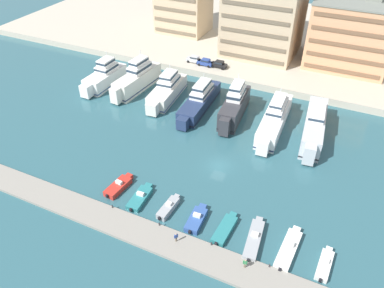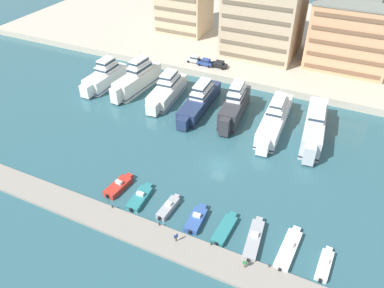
{
  "view_description": "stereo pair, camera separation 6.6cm",
  "coord_description": "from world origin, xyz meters",
  "px_view_note": "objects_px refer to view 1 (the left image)",
  "views": [
    {
      "loc": [
        17.79,
        -49.16,
        44.19
      ],
      "look_at": [
        -5.8,
        0.88,
        2.5
      ],
      "focal_mm": 35.0,
      "sensor_mm": 36.0,
      "label": 1
    },
    {
      "loc": [
        17.85,
        -49.14,
        44.19
      ],
      "look_at": [
        -5.8,
        0.88,
        2.5
      ],
      "focal_mm": 35.0,
      "sensor_mm": 36.0,
      "label": 2
    }
  ],
  "objects_px": {
    "yacht_white_far_left": "(105,76)",
    "car_black_mid_left": "(219,64)",
    "motorboat_teal_left": "(140,197)",
    "motorboat_white_right": "(325,264)",
    "yacht_white_center_right": "(275,118)",
    "motorboat_white_mid_right": "(289,249)",
    "car_silver_far_left": "(194,59)",
    "motorboat_grey_center_right": "(254,239)",
    "yacht_ivory_left": "(137,79)",
    "pedestrian_mid_deck": "(176,237)",
    "yacht_ivory_mid_left": "(167,90)",
    "yacht_navy_center_left": "(200,100)",
    "motorboat_red_far_left": "(119,186)",
    "pedestrian_near_edge": "(245,263)",
    "car_blue_left": "(205,62)",
    "motorboat_blue_center_left": "(197,219)",
    "yacht_charcoal_center": "(234,105)",
    "yacht_silver_mid_right": "(314,126)",
    "motorboat_teal_center": "(225,229)",
    "motorboat_grey_mid_left": "(169,207)"
  },
  "relations": [
    {
      "from": "yacht_white_far_left",
      "to": "car_black_mid_left",
      "type": "xyz_separation_m",
      "value": [
        23.05,
        17.68,
        0.41
      ]
    },
    {
      "from": "motorboat_teal_left",
      "to": "motorboat_white_right",
      "type": "distance_m",
      "value": 29.47
    },
    {
      "from": "motorboat_teal_left",
      "to": "yacht_white_center_right",
      "type": "bearing_deg",
      "value": 64.59
    },
    {
      "from": "motorboat_white_mid_right",
      "to": "car_silver_far_left",
      "type": "bearing_deg",
      "value": 127.75
    },
    {
      "from": "motorboat_grey_center_right",
      "to": "motorboat_white_right",
      "type": "height_order",
      "value": "motorboat_grey_center_right"
    },
    {
      "from": "yacht_ivory_left",
      "to": "pedestrian_mid_deck",
      "type": "height_order",
      "value": "yacht_ivory_left"
    },
    {
      "from": "yacht_ivory_mid_left",
      "to": "yacht_navy_center_left",
      "type": "height_order",
      "value": "yacht_ivory_mid_left"
    },
    {
      "from": "yacht_ivory_mid_left",
      "to": "motorboat_red_far_left",
      "type": "relative_size",
      "value": 2.72
    },
    {
      "from": "yacht_ivory_left",
      "to": "pedestrian_near_edge",
      "type": "distance_m",
      "value": 54.66
    },
    {
      "from": "motorboat_white_right",
      "to": "car_blue_left",
      "type": "xyz_separation_m",
      "value": [
        -38.68,
        47.75,
        2.29
      ]
    },
    {
      "from": "yacht_ivory_mid_left",
      "to": "yacht_navy_center_left",
      "type": "distance_m",
      "value": 8.68
    },
    {
      "from": "motorboat_grey_center_right",
      "to": "car_blue_left",
      "type": "distance_m",
      "value": 55.82
    },
    {
      "from": "yacht_navy_center_left",
      "to": "motorboat_white_mid_right",
      "type": "bearing_deg",
      "value": -47.61
    },
    {
      "from": "motorboat_grey_center_right",
      "to": "motorboat_blue_center_left",
      "type": "bearing_deg",
      "value": -179.69
    },
    {
      "from": "car_silver_far_left",
      "to": "motorboat_teal_left",
      "type": "bearing_deg",
      "value": -75.27
    },
    {
      "from": "yacht_white_center_right",
      "to": "motorboat_white_mid_right",
      "type": "distance_m",
      "value": 31.27
    },
    {
      "from": "yacht_white_far_left",
      "to": "motorboat_teal_left",
      "type": "bearing_deg",
      "value": -46.66
    },
    {
      "from": "motorboat_blue_center_left",
      "to": "car_blue_left",
      "type": "bearing_deg",
      "value": 112.17
    },
    {
      "from": "car_black_mid_left",
      "to": "pedestrian_mid_deck",
      "type": "bearing_deg",
      "value": -74.37
    },
    {
      "from": "yacht_white_center_right",
      "to": "yacht_ivory_left",
      "type": "bearing_deg",
      "value": 176.37
    },
    {
      "from": "yacht_charcoal_center",
      "to": "motorboat_grey_center_right",
      "type": "relative_size",
      "value": 2.01
    },
    {
      "from": "yacht_silver_mid_right",
      "to": "motorboat_teal_center",
      "type": "distance_m",
      "value": 31.13
    },
    {
      "from": "motorboat_red_far_left",
      "to": "motorboat_blue_center_left",
      "type": "relative_size",
      "value": 1.04
    },
    {
      "from": "motorboat_teal_left",
      "to": "motorboat_blue_center_left",
      "type": "distance_m",
      "value": 10.31
    },
    {
      "from": "yacht_white_far_left",
      "to": "pedestrian_near_edge",
      "type": "height_order",
      "value": "yacht_white_far_left"
    },
    {
      "from": "yacht_silver_mid_right",
      "to": "motorboat_blue_center_left",
      "type": "distance_m",
      "value": 32.6
    },
    {
      "from": "car_black_mid_left",
      "to": "car_blue_left",
      "type": "bearing_deg",
      "value": -173.69
    },
    {
      "from": "motorboat_teal_left",
      "to": "motorboat_white_mid_right",
      "type": "relative_size",
      "value": 0.78
    },
    {
      "from": "car_black_mid_left",
      "to": "pedestrian_near_edge",
      "type": "distance_m",
      "value": 59.0
    },
    {
      "from": "yacht_charcoal_center",
      "to": "motorboat_teal_center",
      "type": "height_order",
      "value": "yacht_charcoal_center"
    },
    {
      "from": "yacht_ivory_mid_left",
      "to": "motorboat_blue_center_left",
      "type": "bearing_deg",
      "value": -55.04
    },
    {
      "from": "yacht_white_far_left",
      "to": "motorboat_blue_center_left",
      "type": "distance_m",
      "value": 49.52
    },
    {
      "from": "yacht_navy_center_left",
      "to": "motorboat_white_mid_right",
      "type": "relative_size",
      "value": 2.32
    },
    {
      "from": "yacht_white_far_left",
      "to": "motorboat_teal_center",
      "type": "relative_size",
      "value": 2.23
    },
    {
      "from": "motorboat_grey_mid_left",
      "to": "motorboat_white_right",
      "type": "relative_size",
      "value": 0.96
    },
    {
      "from": "yacht_white_far_left",
      "to": "pedestrian_mid_deck",
      "type": "distance_m",
      "value": 52.09
    },
    {
      "from": "yacht_navy_center_left",
      "to": "yacht_white_center_right",
      "type": "height_order",
      "value": "yacht_white_center_right"
    },
    {
      "from": "yacht_white_far_left",
      "to": "motorboat_white_mid_right",
      "type": "relative_size",
      "value": 1.81
    },
    {
      "from": "yacht_silver_mid_right",
      "to": "motorboat_white_mid_right",
      "type": "xyz_separation_m",
      "value": [
        2.37,
        -29.76,
        -1.94
      ]
    },
    {
      "from": "yacht_white_far_left",
      "to": "yacht_silver_mid_right",
      "type": "bearing_deg",
      "value": -0.3
    },
    {
      "from": "pedestrian_mid_deck",
      "to": "yacht_ivory_left",
      "type": "bearing_deg",
      "value": 128.48
    },
    {
      "from": "motorboat_teal_center",
      "to": "pedestrian_near_edge",
      "type": "xyz_separation_m",
      "value": [
        4.8,
        -5.11,
        1.04
      ]
    },
    {
      "from": "car_silver_far_left",
      "to": "car_blue_left",
      "type": "xyz_separation_m",
      "value": [
        3.43,
        -0.53,
        0.0
      ]
    },
    {
      "from": "yacht_silver_mid_right",
      "to": "motorboat_grey_mid_left",
      "type": "bearing_deg",
      "value": -119.11
    },
    {
      "from": "motorboat_blue_center_left",
      "to": "car_silver_far_left",
      "type": "xyz_separation_m",
      "value": [
        -22.94,
        48.43,
        2.21
      ]
    },
    {
      "from": "yacht_white_center_right",
      "to": "motorboat_teal_left",
      "type": "height_order",
      "value": "yacht_white_center_right"
    },
    {
      "from": "yacht_silver_mid_right",
      "to": "pedestrian_near_edge",
      "type": "height_order",
      "value": "yacht_silver_mid_right"
    },
    {
      "from": "motorboat_white_mid_right",
      "to": "yacht_ivory_mid_left",
      "type": "bearing_deg",
      "value": 139.46
    },
    {
      "from": "car_blue_left",
      "to": "yacht_white_far_left",
      "type": "bearing_deg",
      "value": -138.26
    },
    {
      "from": "car_blue_left",
      "to": "motorboat_grey_center_right",
      "type": "bearing_deg",
      "value": -59.07
    }
  ]
}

